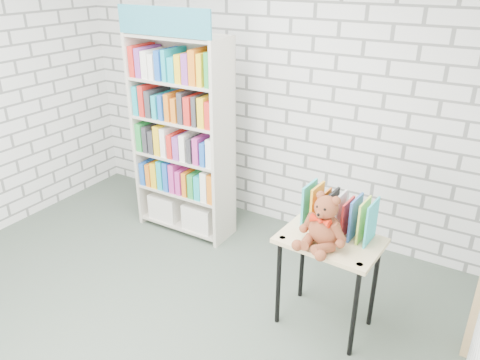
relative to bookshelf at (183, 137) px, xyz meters
The scene contains 6 objects.
ground 1.79m from the bookshelf, 66.78° to the right, with size 4.50×4.50×0.00m, color #445145.
room_shell 1.66m from the bookshelf, 66.78° to the right, with size 4.52×4.02×2.81m.
bookshelf is the anchor object (origin of this frame).
display_table 1.95m from the bookshelf, 19.81° to the right, with size 0.75×0.54×0.77m.
table_books 1.89m from the bookshelf, 16.43° to the right, with size 0.51×0.25×0.30m.
teddy_bear 1.94m from the bookshelf, 23.13° to the right, with size 0.36×0.34×0.39m.
Camera 1 is at (2.14, -2.09, 2.57)m, focal length 35.00 mm.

